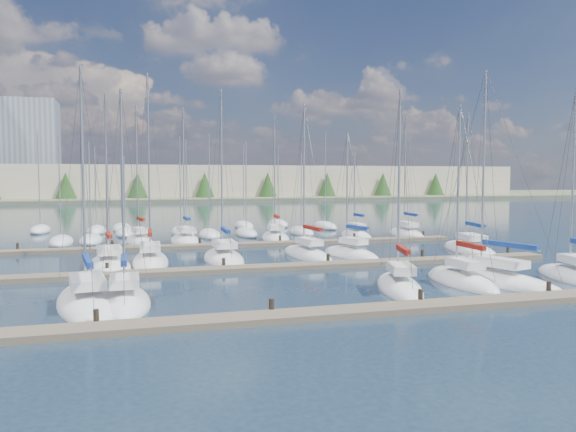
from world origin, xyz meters
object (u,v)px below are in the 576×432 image
object	(u,v)px
sailboat_g	(575,277)
sailboat_i	(150,261)
sailboat_f	(492,279)
sailboat_l	(351,254)
sailboat_j	(224,258)
sailboat_m	(469,249)
sailboat_k	(307,255)
sailboat_q	(356,236)
sailboat_o	(186,240)
sailboat_n	(140,241)
sailboat_b	(87,302)
sailboat_e	(461,281)
sailboat_d	(399,287)
sailboat_c	(125,302)
sailboat_r	(406,234)
sailboat_p	(275,238)
sailboat_h	(109,265)

from	to	relation	value
sailboat_g	sailboat_i	bearing A→B (deg)	162.80
sailboat_g	sailboat_f	size ratio (longest dim) A/B	0.93
sailboat_l	sailboat_j	bearing A→B (deg)	162.01
sailboat_m	sailboat_k	xyz separation A→B (m)	(-15.07, 0.69, 0.02)
sailboat_q	sailboat_i	size ratio (longest dim) A/B	0.66
sailboat_o	sailboat_l	distance (m)	18.83
sailboat_m	sailboat_n	size ratio (longest dim) A/B	0.91
sailboat_b	sailboat_j	xyz separation A→B (m)	(9.46, 13.83, 0.01)
sailboat_i	sailboat_q	bearing A→B (deg)	32.24
sailboat_k	sailboat_q	size ratio (longest dim) A/B	1.32
sailboat_e	sailboat_j	distance (m)	18.92
sailboat_b	sailboat_d	xyz separation A→B (m)	(17.52, -0.85, 0.02)
sailboat_k	sailboat_o	bearing A→B (deg)	118.77
sailboat_c	sailboat_r	xyz separation A→B (m)	(30.70, 27.32, 0.01)
sailboat_d	sailboat_o	distance (m)	29.70
sailboat_d	sailboat_l	size ratio (longest dim) A/B	1.13
sailboat_f	sailboat_i	distance (m)	24.84
sailboat_p	sailboat_r	distance (m)	15.29
sailboat_h	sailboat_d	distance (m)	21.40
sailboat_e	sailboat_r	bearing A→B (deg)	70.81
sailboat_o	sailboat_i	size ratio (longest dim) A/B	0.94
sailboat_e	sailboat_n	world-z (taller)	sailboat_n
sailboat_j	sailboat_c	size ratio (longest dim) A/B	1.20
sailboat_e	sailboat_j	xyz separation A→B (m)	(-12.65, 14.07, -0.01)
sailboat_m	sailboat_h	size ratio (longest dim) A/B	0.97
sailboat_d	sailboat_o	xyz separation A→B (m)	(-9.77, 28.05, 0.00)
sailboat_m	sailboat_n	distance (m)	31.90
sailboat_q	sailboat_l	world-z (taller)	sailboat_l
sailboat_b	sailboat_g	distance (m)	30.15
sailboat_p	sailboat_h	distance (m)	22.30
sailboat_b	sailboat_r	distance (m)	42.17
sailboat_g	sailboat_f	distance (m)	5.90
sailboat_b	sailboat_k	bearing A→B (deg)	32.43
sailboat_q	sailboat_o	size ratio (longest dim) A/B	0.71
sailboat_k	sailboat_l	world-z (taller)	sailboat_k
sailboat_b	sailboat_o	distance (m)	28.28
sailboat_e	sailboat_c	size ratio (longest dim) A/B	1.00
sailboat_d	sailboat_r	world-z (taller)	sailboat_r
sailboat_b	sailboat_i	xyz separation A→B (m)	(3.73, 13.68, 0.02)
sailboat_p	sailboat_d	distance (m)	28.17
sailboat_f	sailboat_r	world-z (taller)	sailboat_r
sailboat_q	sailboat_h	bearing A→B (deg)	-149.84
sailboat_h	sailboat_o	world-z (taller)	sailboat_o
sailboat_j	sailboat_n	bearing A→B (deg)	115.65
sailboat_g	sailboat_l	size ratio (longest dim) A/B	1.19
sailboat_b	sailboat_j	bearing A→B (deg)	48.22
sailboat_c	sailboat_p	bearing A→B (deg)	60.93
sailboat_d	sailboat_l	distance (m)	14.06
sailboat_e	sailboat_i	size ratio (longest dim) A/B	0.77
sailboat_g	sailboat_q	world-z (taller)	sailboat_g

